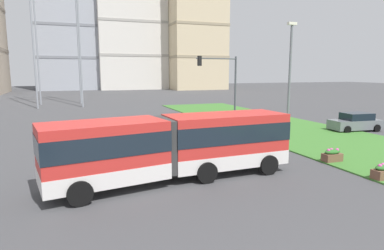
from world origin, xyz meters
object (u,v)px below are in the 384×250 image
(traffic_light_far_right, at_px, (223,81))
(flower_planter_3, at_px, (332,155))
(streetlight_median, at_px, (290,76))
(flower_planter_2, at_px, (384,171))
(car_grey_wagon, at_px, (355,122))
(apartment_tower_centre, at_px, (128,10))
(articulated_bus, at_px, (174,146))

(traffic_light_far_right, bearing_deg, flower_planter_3, -82.08)
(flower_planter_3, relative_size, streetlight_median, 0.13)
(streetlight_median, bearing_deg, flower_planter_2, -100.69)
(flower_planter_2, relative_size, flower_planter_3, 1.00)
(car_grey_wagon, height_order, apartment_tower_centre, apartment_tower_centre)
(traffic_light_far_right, relative_size, streetlight_median, 0.73)
(flower_planter_2, bearing_deg, traffic_light_far_right, 96.11)
(articulated_bus, distance_m, car_grey_wagon, 20.08)
(articulated_bus, bearing_deg, traffic_light_far_right, 54.29)
(apartment_tower_centre, bearing_deg, articulated_bus, -98.74)
(apartment_tower_centre, bearing_deg, streetlight_median, -91.70)
(articulated_bus, distance_m, flower_planter_3, 9.40)
(articulated_bus, xyz_separation_m, traffic_light_far_right, (7.77, 10.81, 2.69))
(streetlight_median, height_order, apartment_tower_centre, apartment_tower_centre)
(articulated_bus, distance_m, flower_planter_2, 10.05)
(flower_planter_2, bearing_deg, apartment_tower_centre, 87.31)
(streetlight_median, bearing_deg, flower_planter_3, -105.71)
(streetlight_median, xyz_separation_m, apartment_tower_centre, (2.45, 82.43, 18.62))
(articulated_bus, xyz_separation_m, apartment_tower_centre, (13.67, 88.92, 21.75))
(apartment_tower_centre, bearing_deg, flower_planter_2, -92.69)
(car_grey_wagon, relative_size, apartment_tower_centre, 0.10)
(streetlight_median, bearing_deg, traffic_light_far_right, 128.53)
(car_grey_wagon, height_order, streetlight_median, streetlight_median)
(articulated_bus, xyz_separation_m, car_grey_wagon, (18.75, 7.13, -0.90))
(car_grey_wagon, distance_m, streetlight_median, 8.58)
(flower_planter_3, distance_m, apartment_tower_centre, 92.20)
(car_grey_wagon, relative_size, flower_planter_2, 4.14)
(flower_planter_3, bearing_deg, flower_planter_2, -90.00)
(flower_planter_3, relative_size, apartment_tower_centre, 0.02)
(car_grey_wagon, height_order, flower_planter_2, car_grey_wagon)
(flower_planter_2, height_order, flower_planter_3, same)
(flower_planter_2, bearing_deg, car_grey_wagon, 48.59)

